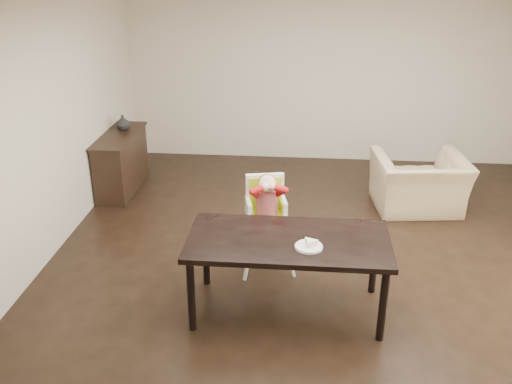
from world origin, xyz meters
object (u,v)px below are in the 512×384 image
high_chair (266,202)px  sideboard (121,162)px  armchair (420,174)px  dining_table (288,246)px

high_chair → sideboard: size_ratio=0.83×
armchair → dining_table: bearing=49.2°
sideboard → dining_table: bearing=-47.9°
dining_table → high_chair: bearing=107.9°
dining_table → sideboard: size_ratio=1.43×
high_chair → sideboard: bearing=127.4°
dining_table → sideboard: 3.56m
dining_table → high_chair: size_ratio=1.73×
dining_table → armchair: armchair is taller
dining_table → high_chair: (-0.26, 0.79, 0.06)m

